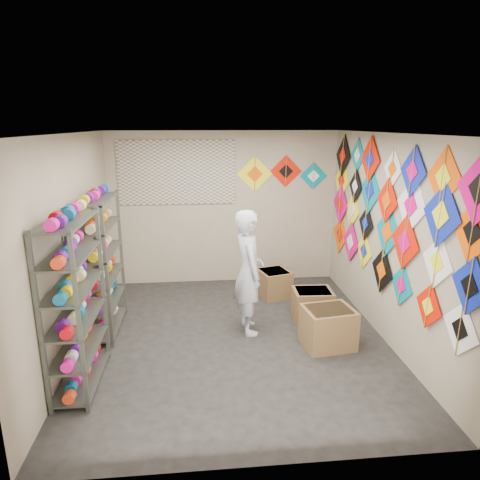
{
  "coord_description": "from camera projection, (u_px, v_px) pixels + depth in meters",
  "views": [
    {
      "loc": [
        -0.44,
        -5.21,
        2.81
      ],
      "look_at": [
        0.1,
        0.3,
        1.3
      ],
      "focal_mm": 32.0,
      "sensor_mm": 36.0,
      "label": 1
    }
  ],
  "objects": [
    {
      "name": "ground",
      "position": [
        235.0,
        338.0,
        5.79
      ],
      "size": [
        4.5,
        4.5,
        0.0
      ],
      "primitive_type": "plane",
      "color": "black"
    },
    {
      "name": "room_walls",
      "position": [
        234.0,
        220.0,
        5.35
      ],
      "size": [
        4.5,
        4.5,
        4.5
      ],
      "color": "tan",
      "rests_on": "ground"
    },
    {
      "name": "shelf_rack_front",
      "position": [
        75.0,
        304.0,
        4.55
      ],
      "size": [
        0.4,
        1.1,
        1.9
      ],
      "primitive_type": "cube",
      "color": "#4C5147",
      "rests_on": "ground"
    },
    {
      "name": "shelf_rack_back",
      "position": [
        101.0,
        265.0,
        5.8
      ],
      "size": [
        0.4,
        1.1,
        1.9
      ],
      "primitive_type": "cube",
      "color": "#4C5147",
      "rests_on": "ground"
    },
    {
      "name": "string_spools",
      "position": [
        89.0,
        275.0,
        5.15
      ],
      "size": [
        0.12,
        2.36,
        0.12
      ],
      "color": "#FF149B",
      "rests_on": "ground"
    },
    {
      "name": "kite_wall_display",
      "position": [
        385.0,
        214.0,
        5.59
      ],
      "size": [
        0.06,
        4.31,
        2.06
      ],
      "color": "white",
      "rests_on": "room_walls"
    },
    {
      "name": "back_wall_kites",
      "position": [
        280.0,
        174.0,
        7.51
      ],
      "size": [
        1.61,
        0.02,
        0.64
      ],
      "color": "#FFF918",
      "rests_on": "room_walls"
    },
    {
      "name": "poster",
      "position": [
        177.0,
        173.0,
        7.33
      ],
      "size": [
        2.0,
        0.01,
        1.1
      ],
      "primitive_type": "cube",
      "color": "#574AA0",
      "rests_on": "room_walls"
    },
    {
      "name": "shopkeeper",
      "position": [
        249.0,
        272.0,
        5.8
      ],
      "size": [
        0.72,
        0.56,
        1.73
      ],
      "primitive_type": "imported",
      "rotation": [
        0.0,
        0.0,
        1.69
      ],
      "color": "white",
      "rests_on": "ground"
    },
    {
      "name": "carton_a",
      "position": [
        328.0,
        327.0,
        5.54
      ],
      "size": [
        0.69,
        0.6,
        0.52
      ],
      "primitive_type": "cube",
      "rotation": [
        0.0,
        0.0,
        0.14
      ],
      "color": "brown",
      "rests_on": "ground"
    },
    {
      "name": "carton_b",
      "position": [
        312.0,
        305.0,
        6.3
      ],
      "size": [
        0.58,
        0.48,
        0.46
      ],
      "primitive_type": "cube",
      "rotation": [
        0.0,
        0.0,
        -0.04
      ],
      "color": "brown",
      "rests_on": "ground"
    },
    {
      "name": "carton_c",
      "position": [
        274.0,
        283.0,
        7.16
      ],
      "size": [
        0.59,
        0.62,
        0.45
      ],
      "primitive_type": "cube",
      "rotation": [
        0.0,
        0.0,
        0.27
      ],
      "color": "brown",
      "rests_on": "ground"
    }
  ]
}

